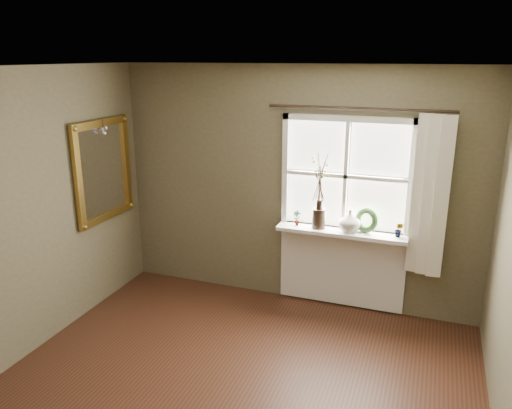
{
  "coord_description": "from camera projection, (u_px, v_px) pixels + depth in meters",
  "views": [
    {
      "loc": [
        1.39,
        -2.81,
        2.68
      ],
      "look_at": [
        -0.19,
        1.55,
        1.29
      ],
      "focal_mm": 35.0,
      "sensor_mm": 36.0,
      "label": 1
    }
  ],
  "objects": [
    {
      "name": "cream_vase",
      "position": [
        350.0,
        221.0,
        5.16
      ],
      "size": [
        0.27,
        0.27,
        0.23
      ],
      "primitive_type": "imported",
      "rotation": [
        0.0,
        0.0,
        -0.27
      ],
      "color": "beige",
      "rests_on": "window_sill"
    },
    {
      "name": "curtain",
      "position": [
        430.0,
        197.0,
        4.82
      ],
      "size": [
        0.36,
        0.12,
        1.59
      ],
      "primitive_type": "cube",
      "color": "silver",
      "rests_on": "wall_back"
    },
    {
      "name": "potted_plant_left",
      "position": [
        297.0,
        218.0,
        5.35
      ],
      "size": [
        0.09,
        0.07,
        0.17
      ],
      "primitive_type": "imported",
      "rotation": [
        0.0,
        0.0,
        -0.08
      ],
      "color": "#29471F",
      "rests_on": "window_sill"
    },
    {
      "name": "gilt_mirror",
      "position": [
        103.0,
        170.0,
        5.39
      ],
      "size": [
        0.1,
        0.92,
        1.1
      ],
      "color": "white",
      "rests_on": "wall_left"
    },
    {
      "name": "wall_back",
      "position": [
        296.0,
        187.0,
        5.45
      ],
      "size": [
        4.0,
        0.1,
        2.6
      ],
      "primitive_type": "cube",
      "color": "brown",
      "rests_on": "ground"
    },
    {
      "name": "curtain_rod",
      "position": [
        359.0,
        108.0,
        4.87
      ],
      "size": [
        1.84,
        0.03,
        0.03
      ],
      "primitive_type": "cylinder",
      "rotation": [
        0.0,
        1.57,
        0.0
      ],
      "color": "black",
      "rests_on": "wall_back"
    },
    {
      "name": "window_frame",
      "position": [
        346.0,
        176.0,
        5.16
      ],
      "size": [
        1.36,
        0.06,
        1.24
      ],
      "color": "white",
      "rests_on": "wall_back"
    },
    {
      "name": "wreath",
      "position": [
        366.0,
        223.0,
        5.15
      ],
      "size": [
        0.29,
        0.22,
        0.27
      ],
      "primitive_type": "torus",
      "rotation": [
        1.36,
        0.0,
        -0.44
      ],
      "color": "#29471F",
      "rests_on": "window_sill"
    },
    {
      "name": "ceiling",
      "position": [
        198.0,
        69.0,
        3.01
      ],
      "size": [
        4.5,
        4.5,
        0.0
      ],
      "primitive_type": "plane",
      "color": "silver",
      "rests_on": "ground"
    },
    {
      "name": "window_sill",
      "position": [
        341.0,
        232.0,
        5.22
      ],
      "size": [
        1.36,
        0.26,
        0.04
      ],
      "primitive_type": "cube",
      "color": "white",
      "rests_on": "wall_back"
    },
    {
      "name": "window_apron",
      "position": [
        341.0,
        267.0,
        5.45
      ],
      "size": [
        1.36,
        0.04,
        0.88
      ],
      "primitive_type": "cube",
      "color": "white",
      "rests_on": "ground"
    },
    {
      "name": "potted_plant_right",
      "position": [
        399.0,
        230.0,
        5.01
      ],
      "size": [
        0.1,
        0.09,
        0.16
      ],
      "primitive_type": "imported",
      "rotation": [
        0.0,
        0.0,
        -0.37
      ],
      "color": "#29471F",
      "rests_on": "window_sill"
    },
    {
      "name": "dark_jug",
      "position": [
        319.0,
        218.0,
        5.27
      ],
      "size": [
        0.17,
        0.17,
        0.21
      ],
      "primitive_type": "cylinder",
      "rotation": [
        0.0,
        0.0,
        0.24
      ],
      "color": "black",
      "rests_on": "window_sill"
    }
  ]
}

